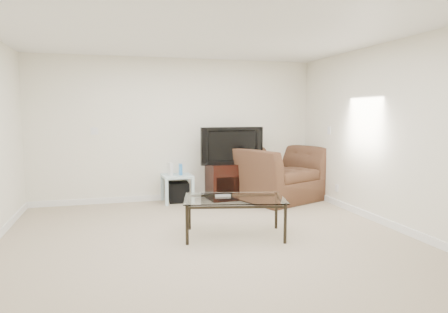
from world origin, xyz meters
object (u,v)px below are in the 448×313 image
object	(u,v)px
tv_stand	(229,181)
side_table	(177,188)
recliner	(277,164)
television	(230,145)
coffee_table	(235,217)
subwoofer	(179,192)

from	to	relation	value
tv_stand	side_table	xyz separation A→B (m)	(-0.95, 0.00, -0.08)
side_table	recliner	size ratio (longest dim) A/B	0.35
recliner	tv_stand	bearing A→B (deg)	142.00
television	recliner	bearing A→B (deg)	-16.30
television	recliner	world-z (taller)	television
television	recliner	xyz separation A→B (m)	(0.82, -0.20, -0.35)
tv_stand	coffee_table	world-z (taller)	tv_stand
side_table	coffee_table	bearing A→B (deg)	-79.19
television	coffee_table	bearing A→B (deg)	-107.59
recliner	coffee_table	world-z (taller)	recliner
subwoofer	coffee_table	bearing A→B (deg)	-80.05
side_table	coffee_table	distance (m)	2.15
television	recliner	size ratio (longest dim) A/B	0.73
coffee_table	side_table	bearing A→B (deg)	100.81
recliner	coffee_table	xyz separation A→B (m)	(-1.37, -1.88, -0.39)
side_table	recliner	bearing A→B (deg)	-7.38
subwoofer	television	bearing A→B (deg)	-3.34
coffee_table	television	bearing A→B (deg)	75.22
television	coffee_table	size ratio (longest dim) A/B	0.84
television	coffee_table	distance (m)	2.27
television	coffee_table	world-z (taller)	television
subwoofer	coffee_table	world-z (taller)	coffee_table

